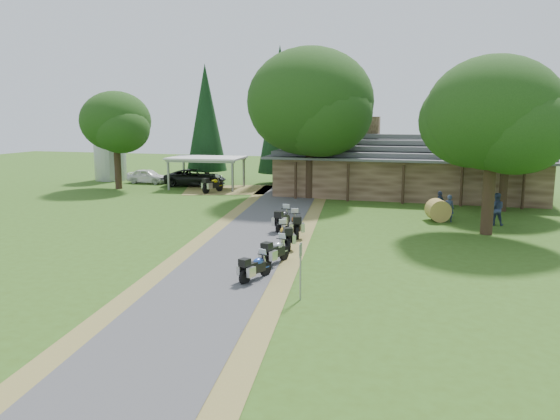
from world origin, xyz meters
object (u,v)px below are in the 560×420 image
(carport, at_px, (207,173))
(motorcycle_row_c, at_px, (285,235))
(lodge, at_px, (407,164))
(silo, at_px, (110,149))
(motorcycle_row_b, at_px, (276,250))
(motorcycle_carport_a, at_px, (213,184))
(motorcycle_row_e, at_px, (283,218))
(motorcycle_row_d, at_px, (296,223))
(hay_bale, at_px, (438,210))
(car_dark_suv, at_px, (195,173))
(motorcycle_row_a, at_px, (255,266))
(car_white_sedan, at_px, (148,174))

(carport, height_order, motorcycle_row_c, carport)
(lodge, distance_m, silo, 28.58)
(motorcycle_row_b, height_order, motorcycle_carport_a, motorcycle_carport_a)
(silo, relative_size, motorcycle_row_e, 3.09)
(silo, height_order, motorcycle_row_d, silo)
(silo, height_order, motorcycle_carport_a, silo)
(motorcycle_row_b, bearing_deg, hay_bale, -13.97)
(motorcycle_row_d, distance_m, hay_bale, 9.71)
(car_dark_suv, bearing_deg, motorcycle_row_a, -161.44)
(car_white_sedan, relative_size, motorcycle_row_c, 2.71)
(lodge, distance_m, car_white_sedan, 23.79)
(motorcycle_row_a, relative_size, motorcycle_row_b, 0.91)
(hay_bale, bearing_deg, motorcycle_carport_a, 157.43)
(carport, distance_m, motorcycle_carport_a, 2.89)
(silo, height_order, motorcycle_row_c, silo)
(lodge, bearing_deg, silo, 175.60)
(car_white_sedan, height_order, motorcycle_carport_a, car_white_sedan)
(carport, relative_size, hay_bale, 4.78)
(motorcycle_row_a, bearing_deg, hay_bale, -5.39)
(lodge, relative_size, motorcycle_carport_a, 10.18)
(lodge, distance_m, motorcycle_row_d, 17.75)
(lodge, distance_m, motorcycle_row_e, 16.83)
(car_white_sedan, xyz_separation_m, motorcycle_row_c, (19.11, -20.53, -0.21))
(motorcycle_row_d, relative_size, motorcycle_row_e, 1.01)
(car_white_sedan, relative_size, motorcycle_row_d, 2.53)
(car_white_sedan, height_order, motorcycle_row_c, car_white_sedan)
(motorcycle_carport_a, bearing_deg, motorcycle_row_e, -124.27)
(carport, xyz_separation_m, motorcycle_row_b, (12.79, -21.84, -0.74))
(car_white_sedan, bearing_deg, motorcycle_row_b, -136.03)
(lodge, distance_m, carport, 17.03)
(motorcycle_row_c, bearing_deg, car_white_sedan, 15.52)
(carport, height_order, motorcycle_row_d, carport)
(motorcycle_carport_a, bearing_deg, car_white_sedan, 82.62)
(motorcycle_row_c, height_order, motorcycle_row_d, motorcycle_row_d)
(motorcycle_row_b, bearing_deg, car_white_sedan, 54.76)
(motorcycle_row_e, relative_size, motorcycle_carport_a, 0.95)
(motorcycle_row_a, xyz_separation_m, motorcycle_row_c, (-0.33, 5.38, 0.08))
(car_white_sedan, xyz_separation_m, motorcycle_row_a, (19.44, -25.91, -0.28))
(motorcycle_carport_a, distance_m, hay_bale, 19.40)
(lodge, relative_size, carport, 3.40)
(car_dark_suv, bearing_deg, lodge, -102.19)
(motorcycle_row_a, bearing_deg, lodge, 9.90)
(motorcycle_row_a, xyz_separation_m, motorcycle_row_d, (-0.46, 7.97, 0.12))
(motorcycle_carport_a, relative_size, hay_bale, 1.59)
(carport, height_order, motorcycle_row_e, carport)
(silo, relative_size, hay_bale, 4.66)
(motorcycle_row_d, bearing_deg, carport, 17.13)
(carport, xyz_separation_m, motorcycle_row_e, (11.17, -15.00, -0.68))
(motorcycle_carport_a, bearing_deg, motorcycle_row_a, -134.63)
(silo, distance_m, motorcycle_row_d, 30.63)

